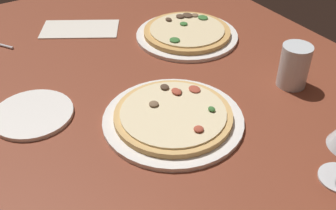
{
  "coord_description": "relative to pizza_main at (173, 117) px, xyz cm",
  "views": [
    {
      "loc": [
        -58.95,
        35.89,
        57.74
      ],
      "look_at": [
        -1.98,
        -0.01,
        7.0
      ],
      "focal_mm": 44.41,
      "sensor_mm": 36.0,
      "label": 1
    }
  ],
  "objects": [
    {
      "name": "water_glass",
      "position": [
        -2.99,
        -30.19,
        3.32
      ],
      "size": [
        6.69,
        6.69,
        9.92
      ],
      "color": "silver",
      "rests_on": "dining_table"
    },
    {
      "name": "paper_menu",
      "position": [
        48.8,
        0.4,
        -1.02
      ],
      "size": [
        20.52,
        24.09,
        0.3
      ],
      "primitive_type": "cube",
      "rotation": [
        0.0,
        0.0,
        -0.54
      ],
      "color": "silver",
      "rests_on": "dining_table"
    },
    {
      "name": "dining_table",
      "position": [
        3.93,
        0.05,
        -3.17
      ],
      "size": [
        150.0,
        110.0,
        4.0
      ],
      "primitive_type": "cube",
      "color": "brown",
      "rests_on": "ground"
    },
    {
      "name": "pizza_side",
      "position": [
        28.84,
        -23.02,
        0.01
      ],
      "size": [
        27.77,
        27.77,
        3.3
      ],
      "color": "white",
      "rests_on": "dining_table"
    },
    {
      "name": "pizza_main",
      "position": [
        0.0,
        0.0,
        0.0
      ],
      "size": [
        28.76,
        28.76,
        3.35
      ],
      "color": "white",
      "rests_on": "dining_table"
    },
    {
      "name": "side_plate",
      "position": [
        17.14,
        23.64,
        -0.72
      ],
      "size": [
        16.7,
        16.7,
        0.9
      ],
      "primitive_type": "cylinder",
      "color": "white",
      "rests_on": "dining_table"
    }
  ]
}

